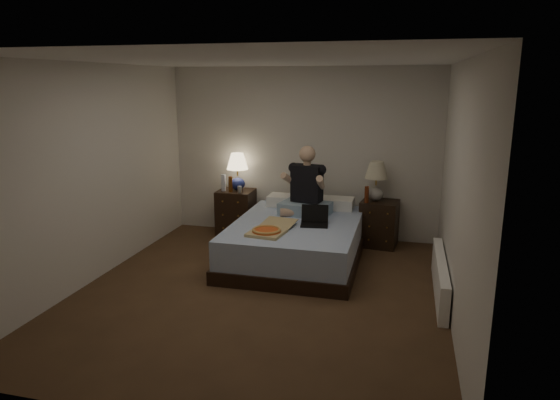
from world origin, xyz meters
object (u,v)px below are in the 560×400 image
(nightstand_right, at_px, (379,223))
(beer_bottle_left, at_px, (230,184))
(soda_can, at_px, (240,189))
(laptop, at_px, (314,216))
(nightstand_left, at_px, (236,212))
(person, at_px, (306,181))
(lamp_left, at_px, (238,172))
(beer_bottle_right, at_px, (367,194))
(pizza_box, at_px, (266,231))
(bed, at_px, (296,241))
(radiator, at_px, (440,277))
(water_bottle, at_px, (224,183))
(lamp_right, at_px, (376,181))

(nightstand_right, xyz_separation_m, beer_bottle_left, (-2.19, -0.08, 0.47))
(nightstand_right, relative_size, soda_can, 6.51)
(beer_bottle_left, distance_m, laptop, 1.71)
(nightstand_left, xyz_separation_m, person, (1.17, -0.49, 0.65))
(lamp_left, bearing_deg, beer_bottle_right, -5.83)
(lamp_left, distance_m, soda_can, 0.31)
(nightstand_right, distance_m, lamp_left, 2.22)
(beer_bottle_left, height_order, person, person)
(beer_bottle_left, bearing_deg, lamp_left, 65.80)
(nightstand_left, distance_m, pizza_box, 1.78)
(soda_can, xyz_separation_m, beer_bottle_left, (-0.15, 0.04, 0.06))
(bed, bearing_deg, laptop, -21.34)
(laptop, bearing_deg, nightstand_right, 45.01)
(nightstand_left, relative_size, radiator, 0.43)
(nightstand_right, xyz_separation_m, soda_can, (-2.04, -0.12, 0.41))
(beer_bottle_right, xyz_separation_m, person, (-0.79, -0.34, 0.22))
(water_bottle, height_order, soda_can, water_bottle)
(lamp_left, xyz_separation_m, pizza_box, (0.89, -1.56, -0.40))
(bed, relative_size, laptop, 6.14)
(nightstand_right, bearing_deg, nightstand_left, -173.90)
(soda_can, bearing_deg, lamp_right, 3.84)
(person, bearing_deg, laptop, -56.01)
(soda_can, distance_m, pizza_box, 1.60)
(beer_bottle_left, xyz_separation_m, laptop, (1.44, -0.91, -0.16))
(bed, distance_m, pizza_box, 0.71)
(nightstand_right, height_order, beer_bottle_left, beer_bottle_left)
(soda_can, distance_m, laptop, 1.56)
(bed, bearing_deg, radiator, -20.23)
(soda_can, bearing_deg, water_bottle, 165.69)
(lamp_right, relative_size, soda_can, 5.60)
(lamp_left, bearing_deg, bed, -40.46)
(person, bearing_deg, nightstand_left, 167.87)
(nightstand_right, xyz_separation_m, laptop, (-0.75, -0.99, 0.32))
(soda_can, bearing_deg, person, -18.49)
(nightstand_left, xyz_separation_m, soda_can, (0.11, -0.14, 0.39))
(radiator, bearing_deg, beer_bottle_right, 123.66)
(water_bottle, bearing_deg, lamp_right, 1.57)
(person, distance_m, laptop, 0.66)
(lamp_left, relative_size, soda_can, 5.60)
(bed, relative_size, beer_bottle_left, 9.08)
(lamp_left, xyz_separation_m, laptop, (1.38, -1.06, -0.32))
(laptop, height_order, radiator, laptop)
(beer_bottle_right, distance_m, person, 0.89)
(beer_bottle_right, xyz_separation_m, pizza_box, (-1.05, -1.36, -0.20))
(person, bearing_deg, beer_bottle_right, 33.76)
(nightstand_right, xyz_separation_m, person, (-0.98, -0.47, 0.66))
(bed, xyz_separation_m, water_bottle, (-1.31, 0.84, 0.55))
(nightstand_left, height_order, radiator, nightstand_left)
(lamp_right, bearing_deg, nightstand_right, -11.97)
(nightstand_right, height_order, pizza_box, nightstand_right)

